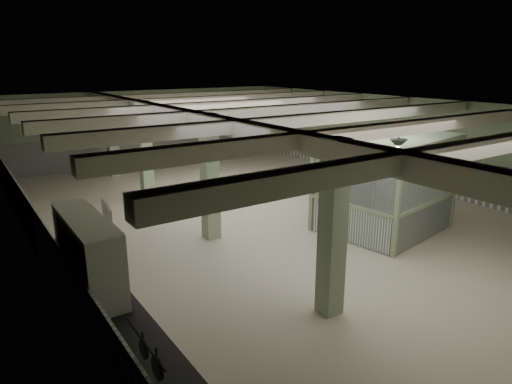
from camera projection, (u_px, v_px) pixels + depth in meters
floor at (262, 213)px, 15.51m from camera, size 20.00×20.00×0.00m
ceiling at (263, 106)px, 14.52m from camera, size 14.00×20.00×0.02m
wall_back at (149, 127)px, 22.98m from camera, size 14.00×0.02×3.60m
wall_left at (30, 194)px, 11.24m from camera, size 0.02×20.00×3.60m
wall_right at (402, 141)px, 18.78m from camera, size 0.02×20.00×3.60m
wainscot_left at (36, 234)px, 11.55m from camera, size 0.05×19.90×1.50m
wainscot_right at (399, 166)px, 19.05m from camera, size 0.05×19.90×1.50m
wainscot_back at (151, 147)px, 23.25m from camera, size 13.90×0.05×1.50m
girder at (192, 118)px, 13.23m from camera, size 0.45×19.90×0.40m
beam_a at (490, 146)px, 8.59m from camera, size 13.90×0.35×0.32m
beam_b at (385, 130)px, 10.58m from camera, size 13.90×0.35×0.32m
beam_c at (314, 119)px, 12.57m from camera, size 13.90×0.35×0.32m
beam_d at (263, 111)px, 14.57m from camera, size 13.90×0.35×0.32m
beam_e at (223, 105)px, 16.56m from camera, size 13.90×0.35×0.32m
beam_f at (192, 101)px, 18.55m from camera, size 13.90×0.35×0.32m
beam_g at (168, 97)px, 20.54m from camera, size 13.90×0.35×0.32m
column_a at (333, 229)px, 8.89m from camera, size 0.42×0.42×3.60m
column_b at (210, 177)px, 12.87m from camera, size 0.42×0.42×3.60m
column_c at (145, 150)px, 16.85m from camera, size 0.42×0.42×3.60m
column_d at (112, 136)px, 20.04m from camera, size 0.42×0.42×3.60m
hook_rail at (144, 343)px, 5.21m from camera, size 0.02×1.20×0.02m
pendant_front at (398, 144)px, 10.95m from camera, size 0.44×0.44×0.22m
pendant_mid at (266, 120)px, 15.33m from camera, size 0.44×0.44×0.22m
pendant_back at (198, 108)px, 19.32m from camera, size 0.44×0.44×0.22m
prep_counter at (123, 341)px, 7.61m from camera, size 0.85×4.85×0.91m
pitcher_near at (86, 267)px, 9.04m from camera, size 0.20×0.22×0.25m
pitcher_far at (100, 290)px, 8.10m from camera, size 0.20×0.23×0.29m
veg_colander at (100, 278)px, 8.62m from camera, size 0.60×0.60×0.21m
orange_bowl at (109, 302)px, 7.89m from camera, size 0.27×0.27×0.08m
skillet_near at (157, 368)px, 5.12m from camera, size 0.04×0.28×0.28m
skillet_far at (144, 349)px, 5.46m from camera, size 0.03×0.24×0.24m
walkin_cooler at (92, 273)px, 8.44m from camera, size 0.89×2.56×2.35m
guard_booth at (386, 167)px, 13.52m from camera, size 4.06×3.60×2.91m
filing_cabinet at (416, 197)px, 15.34m from camera, size 0.54×0.62×1.14m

